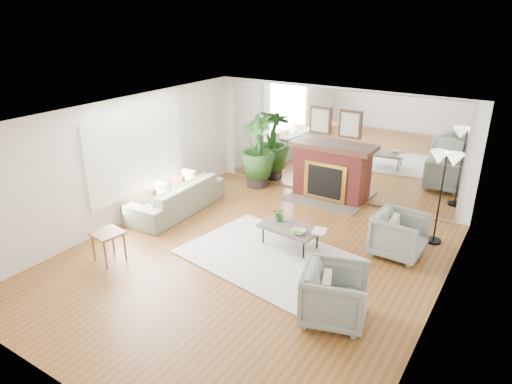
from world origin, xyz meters
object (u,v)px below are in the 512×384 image
Objects in this scene: fireplace at (329,172)px; sofa at (176,197)px; side_table at (108,237)px; potted_ficus at (258,149)px; coffee_table at (290,228)px; armchair_front at (335,295)px; floor_lamp at (445,166)px; armchair_back at (399,235)px.

fireplace is 0.89× the size of sofa.
potted_ficus is (0.26, 4.37, 0.49)m from side_table.
coffee_table is 2.12m from armchair_front.
floor_lamp reaches higher than side_table.
armchair_back is 2.30m from armchair_front.
floor_lamp is at bearing -28.24° from armchair_front.
fireplace is at bearing 5.09° from potted_ficus.
armchair_front is 0.50× the size of floor_lamp.
armchair_back is at bearing 24.51° from coffee_table.
armchair_front is (1.51, -1.49, 0.01)m from coffee_table.
fireplace is at bearing 8.97° from armchair_front.
armchair_back is at bearing -22.08° from armchair_front.
armchair_back is 0.97× the size of armchair_front.
potted_ficus is (-2.15, 2.30, 0.55)m from coffee_table.
sofa is 2.70× the size of armchair_back.
armchair_front is at bearing -46.08° from potted_ficus.
sofa is 2.62× the size of armchair_front.
armchair_front is 0.50× the size of potted_ficus.
fireplace is 1.82× the size of coffee_table.
coffee_table is (0.36, -2.46, -0.27)m from fireplace.
side_table is 0.31× the size of potted_ficus.
potted_ficus is at bearing 171.20° from floor_lamp.
potted_ficus reaches higher than side_table.
side_table is (-4.14, -2.86, 0.06)m from armchair_back.
potted_ficus is (0.67, 2.20, 0.61)m from sofa.
armchair_back reaches higher than side_table.
coffee_table is 1.91m from armchair_back.
armchair_back is 1.45m from floor_lamp.
side_table is (0.41, -2.17, 0.11)m from sofa.
armchair_front is at bearing -44.71° from coffee_table.
armchair_front is 5.30m from potted_ficus.
armchair_back is (2.10, -1.67, -0.27)m from fireplace.
side_table is (-3.92, -0.57, 0.05)m from armchair_front.
floor_lamp is (0.66, 3.13, 1.09)m from armchair_front.
armchair_back is 0.49× the size of potted_ficus.
fireplace is at bearing 98.38° from coffee_table.
potted_ficus is (-1.78, -0.16, 0.28)m from fireplace.
sofa is (-2.81, 0.10, -0.05)m from coffee_table.
sofa is 1.32× the size of floor_lamp.
potted_ficus is 1.01× the size of floor_lamp.
sofa is (-2.45, -2.36, -0.32)m from fireplace.
floor_lamp is (4.57, 3.70, 1.04)m from side_table.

